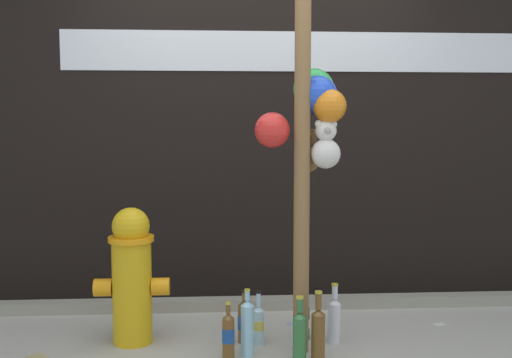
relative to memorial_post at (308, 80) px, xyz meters
name	(u,v)px	position (x,y,z in m)	size (l,w,h in m)	color
building_wall	(254,40)	(-0.24, 1.13, 0.38)	(10.00, 0.21, 3.91)	black
curb_strip	(257,303)	(-0.24, 0.74, -1.53)	(8.00, 0.12, 0.08)	gray
memorial_post	(308,80)	(0.00, 0.00, 0.00)	(0.56, 0.41, 2.84)	olive
fire_hydrant	(132,275)	(-1.04, 0.15, -1.16)	(0.45, 0.27, 0.83)	gold
bottle_0	(318,333)	(0.04, -0.21, -1.41)	(0.08, 0.08, 0.40)	brown
bottle_1	(259,324)	(-0.28, 0.06, -1.45)	(0.07, 0.07, 0.33)	#B2DBEA
bottle_2	(228,336)	(-0.46, -0.15, -1.43)	(0.07, 0.07, 0.33)	brown
bottle_3	(305,320)	(0.01, 0.15, -1.46)	(0.06, 0.06, 0.29)	#337038
bottle_4	(334,318)	(0.18, 0.07, -1.42)	(0.07, 0.07, 0.36)	silver
bottle_5	(300,335)	(-0.07, -0.22, -1.42)	(0.08, 0.08, 0.38)	#337038
bottle_6	(244,321)	(-0.36, 0.11, -1.44)	(0.08, 0.08, 0.32)	brown
bottle_7	(247,327)	(-0.35, -0.10, -1.40)	(0.08, 0.08, 0.39)	#93CCE0
litter_0	(294,323)	(-0.02, 0.41, -1.57)	(0.08, 0.08, 0.01)	#8C99B2
litter_1	(38,358)	(-1.54, -0.07, -1.57)	(0.14, 0.09, 0.01)	tan
litter_2	(439,324)	(0.94, 0.34, -1.57)	(0.07, 0.05, 0.01)	silver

